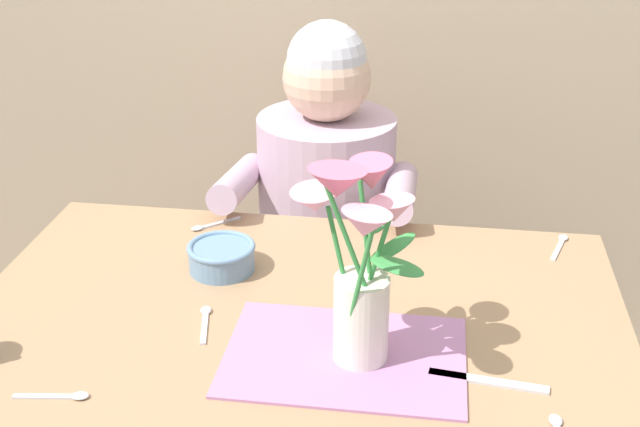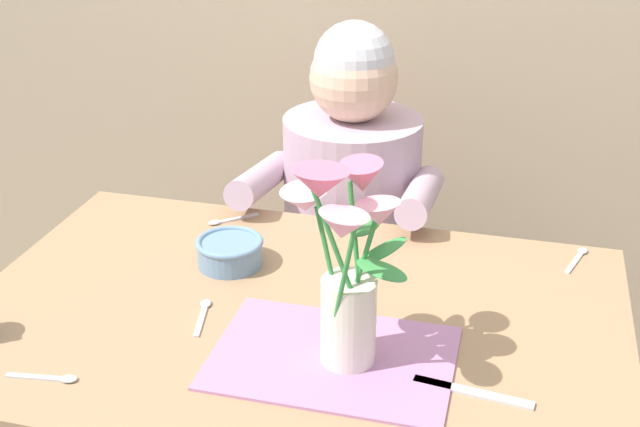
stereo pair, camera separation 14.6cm
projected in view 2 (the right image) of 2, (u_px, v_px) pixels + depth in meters
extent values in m
cube|color=#9E7A56|center=(292.00, 321.00, 1.52)|extent=(1.20, 0.80, 0.04)
cylinder|color=#9E7A56|center=(127.00, 343.00, 2.10)|extent=(0.06, 0.06, 0.70)
cylinder|color=#9E7A56|center=(569.00, 413.00, 1.85)|extent=(0.06, 0.06, 0.70)
cylinder|color=#4C4C56|center=(349.00, 359.00, 2.29)|extent=(0.30, 0.30, 0.40)
cylinder|color=#BC9EB2|center=(351.00, 213.00, 2.09)|extent=(0.34, 0.34, 0.50)
sphere|color=#DBB293|center=(354.00, 78.00, 1.94)|extent=(0.21, 0.21, 0.21)
sphere|color=silver|center=(354.00, 61.00, 1.93)|extent=(0.19, 0.19, 0.19)
cylinder|color=#BC9EB2|center=(261.00, 179.00, 1.96)|extent=(0.07, 0.33, 0.12)
cylinder|color=#BC9EB2|center=(421.00, 196.00, 1.87)|extent=(0.07, 0.33, 0.12)
cube|color=#B275A3|center=(333.00, 357.00, 1.38)|extent=(0.40, 0.28, 0.00)
cylinder|color=silver|center=(348.00, 322.00, 1.34)|extent=(0.09, 0.09, 0.15)
cylinder|color=#388E42|center=(363.00, 261.00, 1.28)|extent=(0.05, 0.02, 0.17)
cone|color=pink|center=(379.00, 214.00, 1.24)|extent=(0.10, 0.09, 0.04)
sphere|color=#E5D14C|center=(379.00, 211.00, 1.24)|extent=(0.02, 0.02, 0.02)
cylinder|color=#388E42|center=(355.00, 243.00, 1.31)|extent=(0.03, 0.03, 0.20)
cone|color=#DB6684|center=(362.00, 178.00, 1.29)|extent=(0.10, 0.10, 0.06)
sphere|color=#E5D14C|center=(362.00, 175.00, 1.28)|extent=(0.02, 0.02, 0.02)
cylinder|color=#388E42|center=(327.00, 254.00, 1.31)|extent=(0.04, 0.01, 0.16)
cone|color=pink|center=(305.00, 201.00, 1.30)|extent=(0.11, 0.11, 0.05)
sphere|color=#E5D14C|center=(305.00, 198.00, 1.30)|extent=(0.02, 0.02, 0.02)
cylinder|color=#388E42|center=(335.00, 248.00, 1.26)|extent=(0.09, 0.01, 0.22)
cone|color=#DB6684|center=(320.00, 184.00, 1.20)|extent=(0.12, 0.12, 0.05)
sphere|color=#E5D14C|center=(320.00, 181.00, 1.20)|extent=(0.02, 0.02, 0.02)
cylinder|color=#388E42|center=(346.00, 269.00, 1.24)|extent=(0.04, 0.03, 0.19)
cone|color=pink|center=(343.00, 226.00, 1.15)|extent=(0.10, 0.10, 0.05)
sphere|color=#E5D14C|center=(343.00, 223.00, 1.15)|extent=(0.02, 0.02, 0.02)
ellipsoid|color=#388E42|center=(382.00, 270.00, 1.26)|extent=(0.10, 0.07, 0.02)
ellipsoid|color=#388E42|center=(365.00, 225.00, 1.32)|extent=(0.06, 0.10, 0.01)
ellipsoid|color=#388E42|center=(383.00, 251.00, 1.31)|extent=(0.09, 0.09, 0.04)
cylinder|color=#6689A8|center=(230.00, 253.00, 1.66)|extent=(0.13, 0.13, 0.05)
torus|color=#6689A8|center=(229.00, 242.00, 1.65)|extent=(0.14, 0.14, 0.01)
cube|color=silver|center=(473.00, 392.00, 1.29)|extent=(0.19, 0.04, 0.00)
cube|color=silver|center=(36.00, 377.00, 1.33)|extent=(0.10, 0.02, 0.00)
ellipsoid|color=silver|center=(69.00, 379.00, 1.32)|extent=(0.03, 0.02, 0.01)
cube|color=silver|center=(574.00, 262.00, 1.67)|extent=(0.04, 0.10, 0.00)
ellipsoid|color=silver|center=(583.00, 251.00, 1.71)|extent=(0.03, 0.03, 0.01)
cube|color=silver|center=(238.00, 218.00, 1.85)|extent=(0.08, 0.07, 0.00)
ellipsoid|color=silver|center=(214.00, 222.00, 1.83)|extent=(0.03, 0.03, 0.01)
cube|color=silver|center=(201.00, 321.00, 1.48)|extent=(0.03, 0.10, 0.00)
ellipsoid|color=silver|center=(206.00, 303.00, 1.53)|extent=(0.03, 0.03, 0.01)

